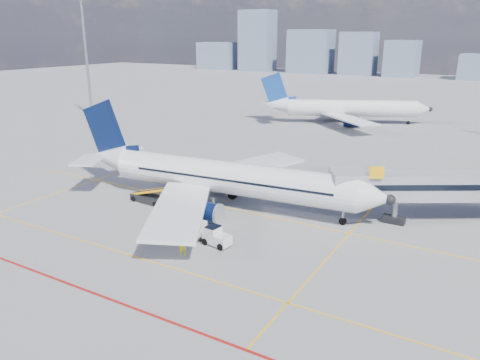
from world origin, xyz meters
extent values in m
plane|color=gray|center=(0.00, 0.00, 0.00)|extent=(420.00, 420.00, 0.00)
cube|color=#F8A40D|center=(0.00, 8.00, 0.01)|extent=(60.00, 0.18, 0.01)
cube|color=#F8A40D|center=(0.00, -6.00, 0.01)|extent=(80.00, 0.15, 0.01)
cube|color=#F8A40D|center=(14.00, 2.00, 0.01)|extent=(0.15, 28.00, 0.01)
cube|color=#F8A40D|center=(-20.00, 8.00, 0.01)|extent=(0.15, 30.00, 0.01)
cube|color=maroon|center=(0.00, -12.00, 0.01)|extent=(90.00, 0.25, 0.01)
cube|color=gray|center=(22.25, 16.15, 3.90)|extent=(20.84, 13.93, 2.60)
cube|color=black|center=(22.25, 16.15, 4.10)|extent=(20.52, 13.82, 0.55)
cube|color=gray|center=(12.70, 10.50, 3.90)|extent=(4.49, 4.56, 3.00)
cube|color=black|center=(17.00, 12.80, 0.35)|extent=(2.20, 1.00, 0.70)
cylinder|color=gray|center=(17.00, 12.80, 1.70)|extent=(0.56, 0.56, 2.70)
cube|color=#F8A40D|center=(15.50, 10.30, 5.70)|extent=(1.26, 0.82, 1.20)
cylinder|color=gray|center=(-55.00, 40.00, 12.50)|extent=(0.56, 0.56, 25.00)
cube|color=slate|center=(-118.40, 190.00, 7.08)|extent=(20.96, 11.90, 14.16)
cube|color=slate|center=(-94.07, 190.00, 15.09)|extent=(16.93, 11.64, 30.18)
cube|color=slate|center=(-64.31, 190.00, 10.27)|extent=(20.15, 13.57, 20.54)
cube|color=slate|center=(-40.46, 190.00, 9.72)|extent=(15.69, 11.58, 19.43)
cube|color=slate|center=(-20.49, 190.00, 7.90)|extent=(13.47, 14.55, 15.81)
cube|color=slate|center=(10.14, 190.00, 5.21)|extent=(13.61, 14.62, 10.42)
cylinder|color=silver|center=(0.39, 8.55, 3.30)|extent=(27.75, 6.16, 3.58)
cone|color=silver|center=(15.74, 10.01, 3.30)|extent=(3.63, 3.88, 3.58)
sphere|color=black|center=(17.02, 10.13, 3.30)|extent=(1.10, 1.10, 1.01)
cone|color=silver|center=(-16.24, 6.98, 3.80)|extent=(6.19, 4.12, 3.58)
cube|color=black|center=(14.55, 9.90, 3.80)|extent=(1.50, 1.50, 0.41)
cube|color=silver|center=(-1.76, 16.65, 2.32)|extent=(9.36, 15.88, 0.53)
cube|color=silver|center=(-0.20, 0.20, 2.32)|extent=(11.60, 15.54, 0.53)
cylinder|color=#071235|center=(-0.57, 13.81, 1.17)|extent=(3.49, 2.41, 2.11)
cylinder|color=#071235|center=(0.43, 3.21, 1.17)|extent=(3.49, 2.41, 2.11)
cylinder|color=#ACAEB3|center=(1.17, 13.97, 1.17)|extent=(0.52, 2.19, 2.17)
cylinder|color=#ACAEB3|center=(2.17, 3.37, 1.17)|extent=(0.52, 2.19, 2.17)
cube|color=#071235|center=(-16.24, 6.98, 6.97)|extent=(6.29, 0.89, 7.83)
cube|color=#071235|center=(-14.05, 7.18, 4.77)|extent=(5.18, 0.76, 1.98)
cube|color=silver|center=(-16.88, 9.87, 4.13)|extent=(4.11, 5.71, 0.20)
cube|color=silver|center=(-16.33, 4.02, 4.13)|extent=(4.81, 5.83, 0.20)
cylinder|color=gray|center=(12.72, 9.72, 0.90)|extent=(0.31, 0.31, 1.80)
cylinder|color=black|center=(12.72, 9.72, 0.38)|extent=(0.78, 0.35, 0.76)
cylinder|color=gray|center=(-0.75, 10.84, 0.80)|extent=(0.35, 0.35, 1.60)
cylinder|color=black|center=(-0.75, 10.84, 0.50)|extent=(1.06, 0.74, 1.00)
cylinder|color=gray|center=(-0.30, 6.09, 0.80)|extent=(0.35, 0.35, 1.60)
cylinder|color=black|center=(-0.30, 6.09, 0.50)|extent=(1.06, 0.74, 1.00)
cube|color=black|center=(0.68, 10.36, 3.58)|extent=(22.49, 2.23, 0.24)
cube|color=black|center=(1.01, 6.83, 3.58)|extent=(22.49, 2.23, 0.24)
cylinder|color=silver|center=(-3.83, 64.41, 3.30)|extent=(25.64, 14.26, 3.46)
cone|color=silver|center=(9.72, 70.64, 3.30)|extent=(4.35, 4.48, 3.46)
sphere|color=black|center=(10.85, 71.16, 3.30)|extent=(1.29, 1.29, 0.98)
cone|color=silver|center=(-18.51, 57.67, 3.79)|extent=(6.61, 5.52, 3.46)
cube|color=black|center=(8.67, 70.16, 3.79)|extent=(1.77, 1.77, 0.40)
cube|color=silver|center=(-8.38, 71.12, 2.35)|extent=(4.80, 14.70, 0.51)
cube|color=silver|center=(-1.71, 56.60, 2.35)|extent=(14.05, 13.14, 0.51)
cylinder|color=#071235|center=(-6.39, 68.91, 1.24)|extent=(3.76, 3.19, 2.04)
cylinder|color=#071235|center=(-2.09, 59.55, 1.24)|extent=(3.76, 3.19, 2.04)
cylinder|color=#ACAEB3|center=(-4.85, 69.61, 1.24)|extent=(1.16, 2.03, 2.09)
cylinder|color=#ACAEB3|center=(-0.56, 60.25, 1.24)|extent=(1.16, 2.03, 2.09)
cube|color=navy|center=(-18.51, 57.67, 6.85)|extent=(5.65, 2.80, 7.57)
cube|color=navy|center=(-16.58, 58.56, 4.72)|extent=(4.66, 2.33, 1.91)
cube|color=silver|center=(-20.02, 60.10, 4.10)|extent=(2.89, 5.09, 0.20)
cube|color=silver|center=(-17.65, 54.94, 4.10)|extent=(5.44, 5.35, 0.20)
cylinder|color=black|center=(-5.60, 66.14, 0.50)|extent=(1.18, 1.01, 1.00)
cylinder|color=black|center=(-3.68, 61.95, 0.50)|extent=(1.18, 1.01, 1.00)
cylinder|color=black|center=(7.06, 69.42, 0.38)|extent=(0.81, 0.57, 0.76)
cube|color=silver|center=(4.50, -0.54, 0.63)|extent=(2.66, 1.68, 0.91)
cube|color=silver|center=(4.05, -0.48, 1.31)|extent=(1.30, 1.45, 0.68)
cube|color=black|center=(4.05, -0.48, 1.54)|extent=(1.18, 1.37, 0.40)
cylinder|color=black|center=(3.52, -1.04, 0.32)|extent=(0.66, 0.33, 0.64)
cylinder|color=black|center=(3.68, 0.20, 0.32)|extent=(0.66, 0.33, 0.64)
cylinder|color=black|center=(5.33, -1.28, 0.32)|extent=(0.66, 0.33, 0.64)
cylinder|color=black|center=(5.49, -0.03, 0.32)|extent=(0.66, 0.33, 0.64)
cube|color=black|center=(1.36, -0.05, 0.28)|extent=(3.34, 2.03, 0.16)
cube|color=silver|center=(0.60, 0.12, 1.04)|extent=(1.59, 1.56, 1.34)
cube|color=silver|center=(2.12, -0.22, 1.04)|extent=(1.59, 1.56, 1.34)
cylinder|color=black|center=(0.05, -0.38, 0.14)|extent=(0.30, 0.18, 0.28)
cylinder|color=black|center=(0.31, 0.81, 0.14)|extent=(0.30, 0.18, 0.28)
cylinder|color=black|center=(2.41, -0.91, 0.14)|extent=(0.30, 0.18, 0.28)
cylinder|color=black|center=(2.68, 0.28, 0.14)|extent=(0.30, 0.18, 0.28)
cube|color=black|center=(-8.30, 5.03, 0.47)|extent=(4.45, 1.78, 0.73)
cube|color=black|center=(-7.47, 4.98, 1.56)|extent=(6.29, 1.36, 1.92)
cube|color=#F8A40D|center=(-7.44, 5.56, 1.56)|extent=(6.27, 0.40, 2.00)
cube|color=#F8A40D|center=(-7.50, 4.41, 1.56)|extent=(6.27, 0.40, 2.00)
cylinder|color=black|center=(-10.00, 4.38, 0.31)|extent=(0.64, 0.28, 0.62)
cylinder|color=black|center=(-9.93, 5.84, 0.31)|extent=(0.64, 0.28, 0.62)
cylinder|color=black|center=(-6.67, 4.21, 0.31)|extent=(0.64, 0.28, 0.62)
cylinder|color=black|center=(-6.60, 5.67, 0.31)|extent=(0.64, 0.28, 0.62)
imported|color=yellow|center=(3.06, -3.71, 0.87)|extent=(0.70, 0.76, 1.74)
camera|label=1|loc=(25.67, -32.69, 18.13)|focal=35.00mm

